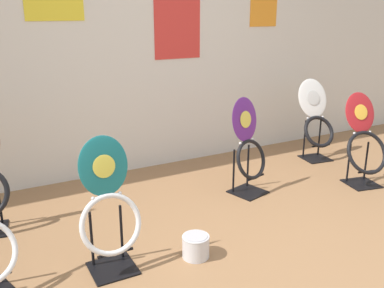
% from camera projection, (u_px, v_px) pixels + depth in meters
% --- Properties ---
extents(ground_plane, '(14.00, 14.00, 0.00)m').
position_uv_depth(ground_plane, '(292.00, 274.00, 2.66)').
color(ground_plane, '#8E6642').
extents(wall_back, '(8.00, 0.07, 2.60)m').
position_uv_depth(wall_back, '(147.00, 39.00, 4.14)').
color(wall_back, silver).
rests_on(wall_back, ground_plane).
extents(toilet_seat_display_crimson_swirl, '(0.45, 0.43, 0.85)m').
position_uv_depth(toilet_seat_display_crimson_swirl, '(364.00, 143.00, 3.94)').
color(toilet_seat_display_crimson_swirl, black).
rests_on(toilet_seat_display_crimson_swirl, ground_plane).
extents(toilet_seat_display_purple_note, '(0.38, 0.34, 0.86)m').
position_uv_depth(toilet_seat_display_purple_note, '(248.00, 150.00, 3.74)').
color(toilet_seat_display_purple_note, black).
rests_on(toilet_seat_display_purple_note, ground_plane).
extents(toilet_seat_display_teal_sax, '(0.39, 0.28, 0.86)m').
position_uv_depth(toilet_seat_display_teal_sax, '(109.00, 210.00, 2.60)').
color(toilet_seat_display_teal_sax, black).
rests_on(toilet_seat_display_teal_sax, ground_plane).
extents(toilet_seat_display_white_plain, '(0.41, 0.42, 0.86)m').
position_uv_depth(toilet_seat_display_white_plain, '(316.00, 121.00, 4.64)').
color(toilet_seat_display_white_plain, black).
rests_on(toilet_seat_display_white_plain, ground_plane).
extents(paint_can, '(0.18, 0.18, 0.16)m').
position_uv_depth(paint_can, '(196.00, 246.00, 2.83)').
color(paint_can, silver).
rests_on(paint_can, ground_plane).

